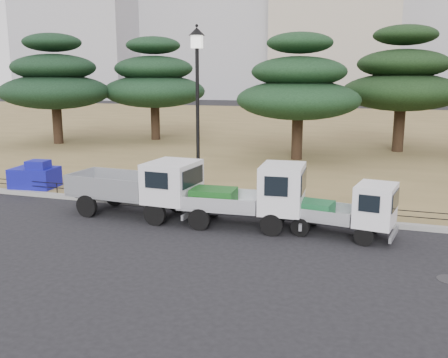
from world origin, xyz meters
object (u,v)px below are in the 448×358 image
(street_lamp, at_px, (197,87))
(tarp_pile, at_px, (35,176))
(truck_kei_front, at_px, (252,196))
(truck_kei_rear, at_px, (348,210))
(truck_large, at_px, (141,185))

(street_lamp, distance_m, tarp_pile, 8.04)
(truck_kei_front, xyz_separation_m, tarp_pile, (-9.54, 1.96, -0.38))
(truck_kei_front, bearing_deg, truck_kei_rear, -5.00)
(truck_kei_front, height_order, street_lamp, street_lamp)
(truck_large, xyz_separation_m, street_lamp, (1.43, 1.51, 3.14))
(truck_kei_rear, xyz_separation_m, tarp_pile, (-12.40, 2.03, -0.20))
(truck_kei_front, relative_size, tarp_pile, 2.06)
(street_lamp, bearing_deg, truck_large, -133.41)
(truck_kei_front, xyz_separation_m, truck_kei_rear, (2.86, -0.07, -0.18))
(truck_large, height_order, truck_kei_rear, truck_large)
(truck_large, bearing_deg, street_lamp, 50.27)
(truck_kei_front, relative_size, street_lamp, 0.64)
(truck_large, height_order, tarp_pile, truck_large)
(street_lamp, bearing_deg, truck_kei_front, -33.42)
(truck_large, height_order, truck_kei_front, truck_kei_front)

